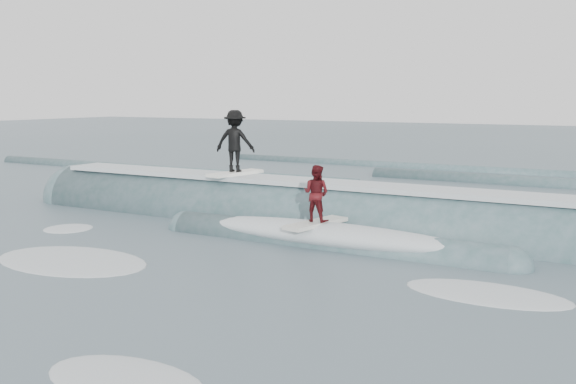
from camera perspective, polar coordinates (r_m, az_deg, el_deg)
The scene contains 6 objects.
ground at distance 14.30m, azimuth -9.62°, elevation -6.91°, with size 160.00×160.00×0.00m, color #3D535A.
breaking_wave at distance 18.82m, azimuth 1.65°, elevation -2.94°, with size 21.24×4.05×2.54m.
surfer_black at distance 20.04m, azimuth -4.73°, elevation 4.37°, with size 1.38×2.07×2.02m.
surfer_red at distance 16.32m, azimuth 2.52°, elevation -0.56°, with size 0.99×2.07×1.55m.
whitewater at distance 13.63m, azimuth -9.26°, elevation -7.67°, with size 14.00×8.01×0.10m.
far_swells at distance 30.20m, azimuth 10.23°, elevation 1.19°, with size 43.21×8.65×0.80m.
Camera 1 is at (8.65, -10.74, 3.77)m, focal length 40.00 mm.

